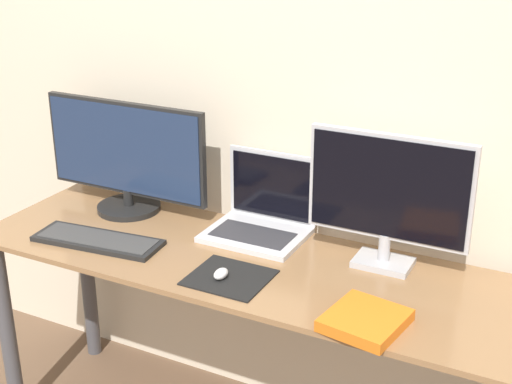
{
  "coord_description": "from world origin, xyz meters",
  "views": [
    {
      "loc": [
        0.93,
        -1.48,
        1.77
      ],
      "look_at": [
        -0.02,
        0.37,
        0.94
      ],
      "focal_mm": 50.0,
      "sensor_mm": 36.0,
      "label": 1
    }
  ],
  "objects": [
    {
      "name": "mouse",
      "position": [
        -0.01,
        0.13,
        0.76
      ],
      "size": [
        0.04,
        0.06,
        0.03
      ],
      "color": "silver",
      "rests_on": "mousepad"
    },
    {
      "name": "wall_back",
      "position": [
        0.0,
        0.63,
        1.25
      ],
      "size": [
        7.0,
        0.05,
        2.5
      ],
      "color": "beige",
      "rests_on": "ground_plane"
    },
    {
      "name": "book",
      "position": [
        0.45,
        0.09,
        0.76
      ],
      "size": [
        0.22,
        0.23,
        0.03
      ],
      "color": "orange",
      "rests_on": "desk"
    },
    {
      "name": "monitor_right",
      "position": [
        0.39,
        0.44,
        0.98
      ],
      "size": [
        0.5,
        0.12,
        0.42
      ],
      "color": "#B2B2B7",
      "rests_on": "desk"
    },
    {
      "name": "mousepad",
      "position": [
        0.01,
        0.15,
        0.74
      ],
      "size": [
        0.23,
        0.21,
        0.0
      ],
      "color": "black",
      "rests_on": "desk"
    },
    {
      "name": "monitor_left",
      "position": [
        -0.57,
        0.44,
        0.94
      ],
      "size": [
        0.65,
        0.23,
        0.4
      ],
      "color": "black",
      "rests_on": "desk"
    },
    {
      "name": "desk",
      "position": [
        0.0,
        0.28,
        0.61
      ],
      "size": [
        1.83,
        0.56,
        0.74
      ],
      "color": "olive",
      "rests_on": "ground_plane"
    },
    {
      "name": "keyboard",
      "position": [
        -0.49,
        0.17,
        0.75
      ],
      "size": [
        0.45,
        0.19,
        0.02
      ],
      "color": "black",
      "rests_on": "desk"
    },
    {
      "name": "laptop",
      "position": [
        -0.05,
        0.49,
        0.81
      ],
      "size": [
        0.32,
        0.26,
        0.26
      ],
      "color": "silver",
      "rests_on": "desk"
    }
  ]
}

